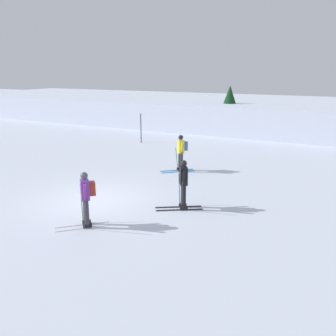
{
  "coord_description": "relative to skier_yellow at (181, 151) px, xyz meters",
  "views": [
    {
      "loc": [
        8.09,
        -10.02,
        4.64
      ],
      "look_at": [
        1.78,
        2.34,
        0.9
      ],
      "focal_mm": 39.39,
      "sensor_mm": 36.0,
      "label": 1
    }
  ],
  "objects": [
    {
      "name": "trail_marker_pole",
      "position": [
        -5.24,
        5.09,
        -0.02
      ],
      "size": [
        0.05,
        0.05,
        1.88
      ],
      "primitive_type": "cylinder",
      "color": "black",
      "rests_on": "ground"
    },
    {
      "name": "skier_black",
      "position": [
        2.11,
        -4.34,
        -0.04
      ],
      "size": [
        1.55,
        1.17,
        1.71
      ],
      "color": "black",
      "rests_on": "ground"
    },
    {
      "name": "conifer_far_left",
      "position": [
        -1.73,
        12.43,
        1.06
      ],
      "size": [
        1.99,
        1.99,
        3.44
      ],
      "color": "#513823",
      "rests_on": "ground"
    },
    {
      "name": "skier_yellow",
      "position": [
        0.0,
        0.0,
        0.0
      ],
      "size": [
        1.44,
        1.35,
        1.71
      ],
      "color": "#237AC6",
      "rests_on": "ground"
    },
    {
      "name": "skier_purple",
      "position": [
        0.13,
        -6.98,
        0.0
      ],
      "size": [
        1.4,
        1.38,
        1.71
      ],
      "color": "silver",
      "rests_on": "ground"
    },
    {
      "name": "ground_plane",
      "position": [
        -1.04,
        -5.12,
        -0.95
      ],
      "size": [
        120.0,
        120.0,
        0.0
      ],
      "primitive_type": "plane",
      "color": "silver"
    },
    {
      "name": "far_snow_ridge",
      "position": [
        -1.04,
        14.15,
        0.08
      ],
      "size": [
        80.0,
        9.76,
        2.08
      ],
      "primitive_type": "cube",
      "color": "silver",
      "rests_on": "ground"
    }
  ]
}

